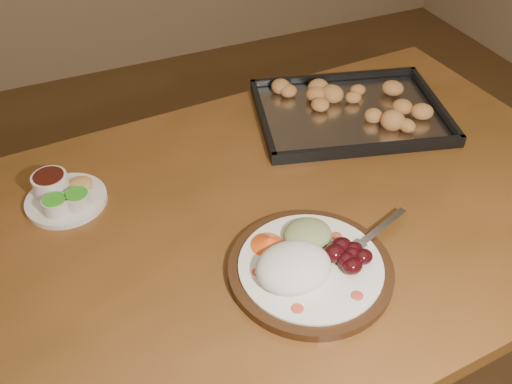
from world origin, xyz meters
name	(u,v)px	position (x,y,z in m)	size (l,w,h in m)	color
ground	(279,354)	(0.00, 0.00, 0.00)	(4.00, 4.00, 0.00)	#54391D
dining_table	(265,248)	(-0.11, -0.13, 0.65)	(1.56, 1.00, 0.75)	brown
dinner_plate	(307,264)	(-0.11, -0.30, 0.77)	(0.39, 0.30, 0.07)	#331C0E
condiment_saucer	(63,195)	(-0.48, 0.07, 0.77)	(0.17, 0.17, 0.06)	silver
baking_tray	(350,111)	(0.23, 0.11, 0.77)	(0.53, 0.44, 0.05)	black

